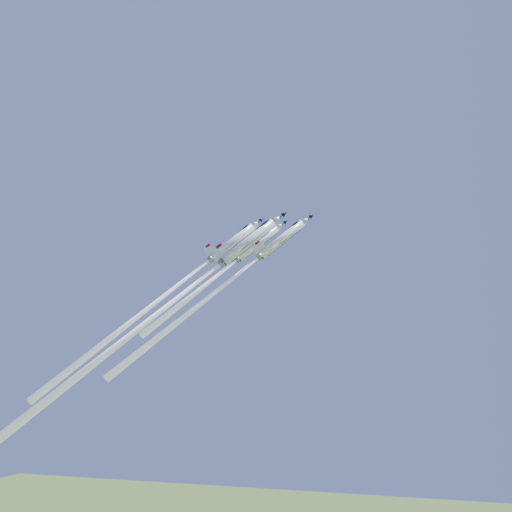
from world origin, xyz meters
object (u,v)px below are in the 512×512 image
(jet_lead, at_px, (218,290))
(jet_right, at_px, (152,318))
(jet_left, at_px, (219,274))
(jet_slot, at_px, (156,303))

(jet_lead, bearing_deg, jet_right, -80.93)
(jet_left, relative_size, jet_right, 0.58)
(jet_lead, relative_size, jet_right, 0.75)
(jet_left, height_order, jet_slot, jet_left)
(jet_lead, relative_size, jet_left, 1.28)
(jet_lead, xyz_separation_m, jet_right, (-10.60, -7.10, -5.90))
(jet_left, distance_m, jet_right, 20.41)
(jet_lead, xyz_separation_m, jet_slot, (-11.39, -4.41, -2.55))
(jet_left, xyz_separation_m, jet_slot, (-8.34, -12.87, -7.49))
(jet_slot, bearing_deg, jet_lead, 86.40)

